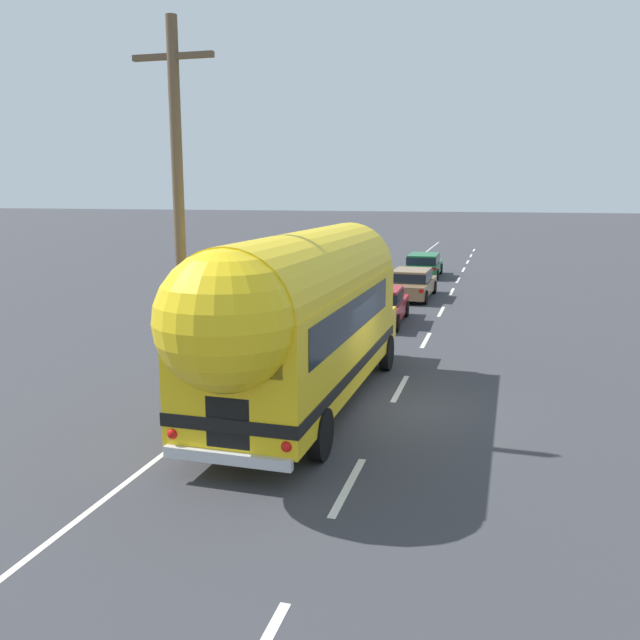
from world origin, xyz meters
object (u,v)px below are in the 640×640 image
(utility_pole, at_px, (179,218))
(car_third, at_px, (424,264))
(car_second, at_px, (412,282))
(car_lead, at_px, (379,304))
(painted_bus, at_px, (300,315))

(utility_pole, relative_size, car_third, 1.95)
(utility_pole, height_order, car_second, utility_pole)
(car_lead, relative_size, car_second, 0.93)
(painted_bus, height_order, car_second, painted_bus)
(painted_bus, height_order, car_third, painted_bus)
(car_second, bearing_deg, painted_bus, -90.64)
(painted_bus, bearing_deg, car_third, 90.40)
(utility_pole, xyz_separation_m, car_third, (2.25, 26.29, -3.64))
(car_lead, height_order, car_third, same)
(car_third, bearing_deg, painted_bus, -89.60)
(utility_pole, relative_size, car_lead, 1.90)
(car_second, bearing_deg, car_third, 92.60)
(car_lead, bearing_deg, painted_bus, -89.02)
(utility_pole, relative_size, car_second, 1.77)
(utility_pole, xyz_separation_m, painted_bus, (2.43, 0.83, -2.12))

